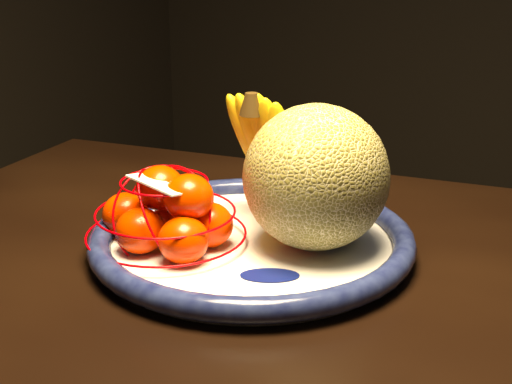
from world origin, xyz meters
The scene contains 5 objects.
fruit_bowl centered at (-0.25, -0.03, 0.72)m, with size 0.37×0.37×0.03m.
cantaloupe centered at (-0.18, -0.01, 0.80)m, with size 0.16×0.16×0.16m, color olive.
banana_bunch centered at (-0.27, 0.05, 0.81)m, with size 0.11×0.11×0.17m.
mandarin_bag centered at (-0.33, -0.09, 0.76)m, with size 0.24×0.24×0.11m.
price_tag centered at (-0.32, -0.11, 0.80)m, with size 0.07×0.03×0.00m, color white.
Camera 1 is at (0.12, -0.69, 1.05)m, focal length 50.00 mm.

